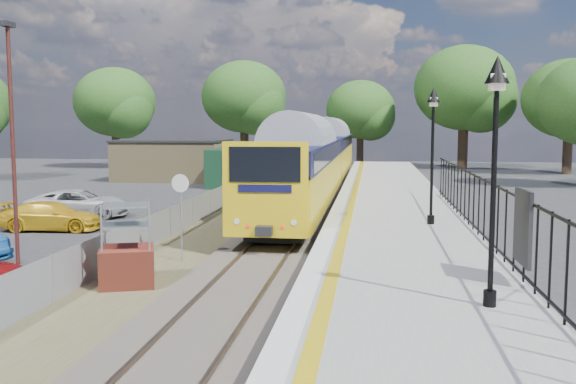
% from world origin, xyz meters
% --- Properties ---
extents(ground, '(120.00, 120.00, 0.00)m').
position_xyz_m(ground, '(0.00, 0.00, 0.00)').
color(ground, '#2D2D30').
rests_on(ground, ground).
extents(track_bed, '(5.90, 80.00, 0.29)m').
position_xyz_m(track_bed, '(-0.47, 9.67, 0.09)').
color(track_bed, '#473F38').
rests_on(track_bed, ground).
extents(platform, '(5.00, 70.00, 0.90)m').
position_xyz_m(platform, '(4.20, 8.00, 0.45)').
color(platform, gray).
rests_on(platform, ground).
extents(platform_edge, '(0.90, 70.00, 0.01)m').
position_xyz_m(platform_edge, '(2.14, 8.00, 0.90)').
color(platform_edge, silver).
rests_on(platform_edge, platform).
extents(victorian_lamp_south, '(0.44, 0.44, 4.60)m').
position_xyz_m(victorian_lamp_south, '(5.50, -4.00, 4.30)').
color(victorian_lamp_south, black).
rests_on(victorian_lamp_south, platform).
extents(victorian_lamp_north, '(0.44, 0.44, 4.60)m').
position_xyz_m(victorian_lamp_north, '(5.30, 6.00, 4.30)').
color(victorian_lamp_north, black).
rests_on(victorian_lamp_north, platform).
extents(palisade_fence, '(0.12, 26.00, 2.00)m').
position_xyz_m(palisade_fence, '(6.55, 2.24, 1.84)').
color(palisade_fence, black).
rests_on(palisade_fence, platform).
extents(wire_fence, '(0.06, 52.00, 1.20)m').
position_xyz_m(wire_fence, '(-4.20, 12.00, 0.60)').
color(wire_fence, '#999EA3').
rests_on(wire_fence, ground).
extents(outbuilding, '(10.80, 10.10, 3.12)m').
position_xyz_m(outbuilding, '(-10.91, 31.21, 1.52)').
color(outbuilding, '#988656').
rests_on(outbuilding, ground).
extents(tree_line, '(56.80, 43.80, 11.88)m').
position_xyz_m(tree_line, '(1.40, 42.00, 6.61)').
color(tree_line, '#332319').
rests_on(tree_line, ground).
extents(train, '(2.82, 40.83, 3.51)m').
position_xyz_m(train, '(0.00, 23.99, 2.34)').
color(train, gold).
rests_on(train, ground).
extents(brick_plinth, '(1.76, 1.76, 2.23)m').
position_xyz_m(brick_plinth, '(-3.05, -0.19, 1.07)').
color(brick_plinth, '#973826').
rests_on(brick_plinth, ground).
extents(speed_sign, '(0.56, 0.13, 2.77)m').
position_xyz_m(speed_sign, '(-2.50, 2.84, 1.88)').
color(speed_sign, '#999EA3').
rests_on(speed_sign, ground).
extents(carpark_lamp, '(0.25, 0.50, 7.23)m').
position_xyz_m(carpark_lamp, '(-7.21, 1.65, 4.11)').
color(carpark_lamp, '#471C17').
rests_on(carpark_lamp, ground).
extents(car_yellow, '(4.16, 2.00, 1.17)m').
position_xyz_m(car_yellow, '(-9.53, 8.13, 0.58)').
color(car_yellow, gold).
rests_on(car_yellow, ground).
extents(car_white, '(4.96, 2.98, 1.29)m').
position_xyz_m(car_white, '(-10.10, 11.78, 0.65)').
color(car_white, silver).
rests_on(car_white, ground).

